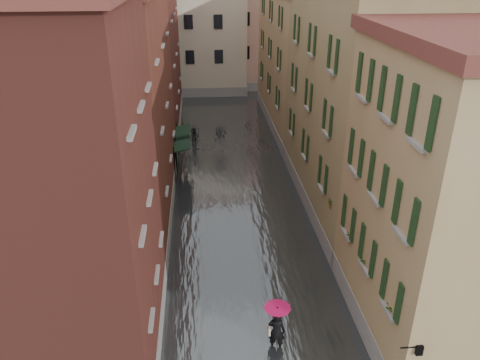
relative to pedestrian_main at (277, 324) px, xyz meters
name	(u,v)px	position (x,y,z in m)	size (l,w,h in m)	color
ground	(255,304)	(-0.49, 2.68, -1.27)	(120.00, 120.00, 0.00)	#545356
floodwater	(234,178)	(-0.49, 15.68, -1.17)	(10.00, 60.00, 0.20)	#3E4244
building_left_near	(58,204)	(-7.49, 0.68, 5.23)	(6.00, 8.00, 13.00)	maroon
building_left_mid	(111,112)	(-7.49, 11.68, 4.98)	(6.00, 14.00, 12.50)	brown
building_left_far	(139,50)	(-7.49, 26.68, 5.73)	(6.00, 16.00, 14.00)	maroon
building_right_near	(454,206)	(6.51, 0.68, 4.48)	(6.00, 8.00, 11.50)	#99794F
building_right_mid	(360,102)	(6.51, 11.68, 5.23)	(6.00, 14.00, 13.00)	#95835A
building_right_far	(304,62)	(6.51, 26.68, 4.48)	(6.00, 16.00, 11.50)	#99794F
building_end_cream	(190,31)	(-3.49, 40.68, 5.23)	(12.00, 9.00, 13.00)	beige
building_end_pink	(267,32)	(5.51, 42.68, 4.73)	(10.00, 9.00, 12.00)	tan
awning_near	(181,145)	(-3.98, 16.25, 1.19)	(1.09, 2.79, 2.80)	black
awning_far	(182,134)	(-3.98, 18.43, 1.20)	(1.09, 3.22, 2.80)	black
wall_lantern	(418,349)	(3.84, -3.32, 1.74)	(0.71, 0.22, 0.35)	black
window_planters	(359,242)	(3.63, 1.96, 2.24)	(0.59, 8.44, 0.84)	#92602F
pedestrian_main	(277,324)	(0.00, 0.00, 0.00)	(1.03, 1.03, 2.06)	black
pedestrian_far	(195,137)	(-3.15, 22.50, -0.55)	(0.70, 0.54, 1.44)	black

